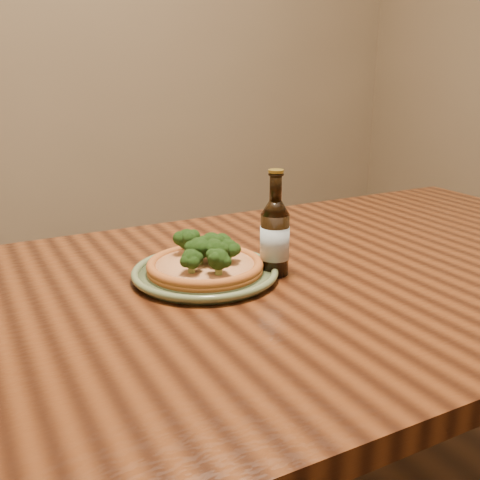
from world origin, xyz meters
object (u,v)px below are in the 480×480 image
table (305,316)px  beer_bottle (275,236)px  plate (205,273)px  pizza (206,262)px

table → beer_bottle: beer_bottle is taller
table → plate: (-0.19, 0.06, 0.10)m
plate → pizza: pizza is taller
plate → beer_bottle: size_ratio=1.37×
table → pizza: pizza is taller
table → pizza: 0.23m
pizza → beer_bottle: 0.14m
beer_bottle → pizza: bearing=138.8°
pizza → beer_bottle: size_ratio=1.09×
table → plate: bearing=162.0°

